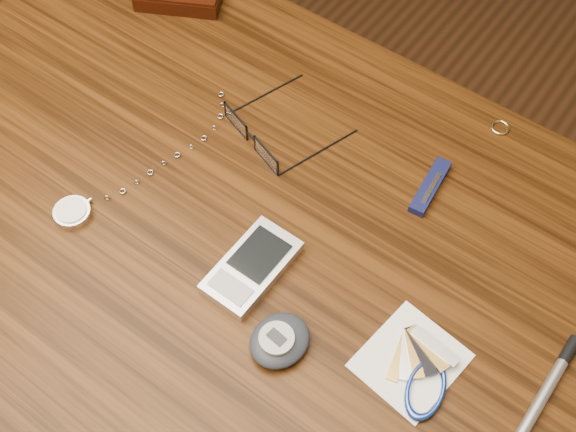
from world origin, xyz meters
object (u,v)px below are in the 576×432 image
object	(u,v)px
notepad_keys	(419,372)
pedometer	(279,340)
pocket_watch	(78,209)
silver_pen	(549,386)
eyeglasses	(256,136)
desk	(229,257)
pda_phone	(252,267)
pocket_knife	(430,187)

from	to	relation	value
notepad_keys	pedometer	bearing A→B (deg)	-156.38
pocket_watch	pedometer	bearing A→B (deg)	0.84
pedometer	notepad_keys	world-z (taller)	pedometer
pocket_watch	pedometer	world-z (taller)	pedometer
notepad_keys	silver_pen	xyz separation A→B (m)	(0.11, 0.07, 0.00)
notepad_keys	pocket_watch	bearing A→B (deg)	-171.57
eyeglasses	silver_pen	size ratio (longest dim) A/B	1.02
desk	pda_phone	size ratio (longest dim) A/B	8.64
eyeglasses	pocket_watch	distance (m)	0.23
desk	pda_phone	world-z (taller)	pda_phone
pedometer	notepad_keys	distance (m)	0.15
pocket_watch	pda_phone	size ratio (longest dim) A/B	2.41
pedometer	silver_pen	world-z (taller)	pedometer
pocket_watch	notepad_keys	xyz separation A→B (m)	(0.43, 0.06, -0.00)
pda_phone	desk	bearing A→B (deg)	151.72
pocket_watch	pda_phone	world-z (taller)	pda_phone
silver_pen	desk	bearing A→B (deg)	-175.61
eyeglasses	pedometer	size ratio (longest dim) A/B	2.09
pedometer	silver_pen	distance (m)	0.28
notepad_keys	silver_pen	world-z (taller)	same
desk	pocket_knife	bearing A→B (deg)	44.57
eyeglasses	notepad_keys	distance (m)	0.35
eyeglasses	pedometer	world-z (taller)	pedometer
pocket_knife	notepad_keys	bearing A→B (deg)	-62.69
pedometer	silver_pen	size ratio (longest dim) A/B	0.49
notepad_keys	desk	bearing A→B (deg)	173.18
pda_phone	notepad_keys	bearing A→B (deg)	1.40
silver_pen	pocket_watch	bearing A→B (deg)	-166.66
pedometer	notepad_keys	xyz separation A→B (m)	(0.14, 0.06, -0.01)
desk	eyeglasses	xyz separation A→B (m)	(-0.04, 0.11, 0.11)
pocket_knife	desk	bearing A→B (deg)	-135.43
pocket_watch	pda_phone	bearing A→B (deg)	15.19
eyeglasses	pda_phone	distance (m)	0.19
pocket_watch	desk	bearing A→B (deg)	34.76
desk	pocket_knife	world-z (taller)	pocket_knife
pda_phone	notepad_keys	world-z (taller)	pda_phone
pocket_knife	silver_pen	distance (m)	0.27
notepad_keys	pocket_knife	distance (m)	0.24
pocket_watch	pocket_knife	size ratio (longest dim) A/B	3.17
silver_pen	pedometer	bearing A→B (deg)	-153.52
pocket_knife	pocket_watch	bearing A→B (deg)	-139.41
desk	eyeglasses	distance (m)	0.16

